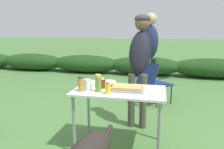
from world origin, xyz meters
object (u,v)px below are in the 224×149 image
(folding_table, at_px, (119,96))
(standing_person_with_beanie, at_px, (140,55))
(mixing_bowl, at_px, (109,82))
(beer_bottle, at_px, (102,83))
(mustard_bottle, at_px, (108,88))
(standing_person_in_gray_fleece, at_px, (150,47))
(food_tray, at_px, (127,88))
(paper_cup_stack, at_px, (88,85))
(camp_chair_green_behind_table, at_px, (153,81))
(relish_jar, at_px, (98,83))
(spice_jar, at_px, (81,84))
(plate_stack, at_px, (92,84))

(folding_table, height_order, standing_person_with_beanie, standing_person_with_beanie)
(mixing_bowl, bearing_deg, standing_person_with_beanie, 57.06)
(beer_bottle, bearing_deg, mustard_bottle, -60.77)
(mustard_bottle, distance_m, beer_bottle, 0.25)
(standing_person_with_beanie, distance_m, standing_person_in_gray_fleece, 1.36)
(food_tray, xyz_separation_m, paper_cup_stack, (-0.46, -0.09, 0.04))
(mustard_bottle, bearing_deg, camp_chair_green_behind_table, 76.39)
(relish_jar, bearing_deg, paper_cup_stack, 170.15)
(paper_cup_stack, bearing_deg, folding_table, 16.05)
(relish_jar, bearing_deg, mustard_bottle, -23.98)
(standing_person_with_beanie, height_order, standing_person_in_gray_fleece, standing_person_in_gray_fleece)
(mixing_bowl, distance_m, camp_chair_green_behind_table, 1.63)
(mustard_bottle, height_order, camp_chair_green_behind_table, mustard_bottle)
(relish_jar, relative_size, camp_chair_green_behind_table, 0.25)
(mixing_bowl, height_order, relish_jar, relish_jar)
(mustard_bottle, bearing_deg, relish_jar, 156.02)
(food_tray, xyz_separation_m, camp_chair_green_behind_table, (0.26, 1.71, -0.30))
(mustard_bottle, relative_size, spice_jar, 0.78)
(standing_person_in_gray_fleece, height_order, camp_chair_green_behind_table, standing_person_in_gray_fleece)
(mixing_bowl, relative_size, mustard_bottle, 1.49)
(standing_person_in_gray_fleece, bearing_deg, standing_person_with_beanie, -71.67)
(spice_jar, distance_m, beer_bottle, 0.28)
(spice_jar, bearing_deg, relish_jar, 7.09)
(folding_table, relative_size, plate_stack, 5.22)
(mustard_bottle, bearing_deg, plate_stack, 132.92)
(folding_table, relative_size, mustard_bottle, 7.74)
(relish_jar, distance_m, standing_person_with_beanie, 0.97)
(relish_jar, relative_size, spice_jar, 1.13)
(food_tray, bearing_deg, camp_chair_green_behind_table, 81.47)
(standing_person_in_gray_fleece, bearing_deg, mixing_bowl, -81.06)
(plate_stack, relative_size, paper_cup_stack, 1.58)
(mixing_bowl, xyz_separation_m, standing_person_in_gray_fleece, (0.43, 1.90, 0.31))
(standing_person_in_gray_fleece, bearing_deg, beer_bottle, -81.29)
(standing_person_in_gray_fleece, bearing_deg, food_tray, -72.51)
(mixing_bowl, xyz_separation_m, beer_bottle, (-0.04, -0.16, 0.03))
(folding_table, xyz_separation_m, plate_stack, (-0.37, 0.11, 0.10))
(mixing_bowl, relative_size, standing_person_in_gray_fleece, 0.12)
(standing_person_with_beanie, distance_m, camp_chair_green_behind_table, 1.16)
(mustard_bottle, bearing_deg, beer_bottle, 119.23)
(mustard_bottle, distance_m, standing_person_in_gray_fleece, 2.31)
(mustard_bottle, height_order, beer_bottle, beer_bottle)
(beer_bottle, distance_m, camp_chair_green_behind_table, 1.80)
(plate_stack, height_order, mixing_bowl, mixing_bowl)
(folding_table, distance_m, mixing_bowl, 0.28)
(standing_person_with_beanie, relative_size, standing_person_in_gray_fleece, 0.94)
(beer_bottle, xyz_separation_m, camp_chair_green_behind_table, (0.58, 1.67, -0.34))
(paper_cup_stack, relative_size, spice_jar, 0.73)
(paper_cup_stack, distance_m, spice_jar, 0.09)
(spice_jar, bearing_deg, standing_person_with_beanie, 55.38)
(paper_cup_stack, distance_m, mustard_bottle, 0.28)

